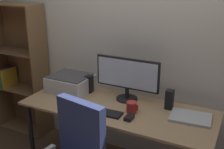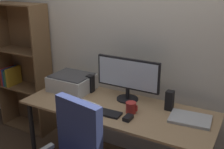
# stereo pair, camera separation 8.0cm
# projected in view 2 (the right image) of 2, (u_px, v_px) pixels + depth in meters

# --- Properties ---
(back_wall) EXTENTS (6.40, 0.10, 2.60)m
(back_wall) POSITION_uv_depth(u_px,v_px,m) (142.00, 34.00, 2.63)
(back_wall) COLOR silver
(back_wall) RESTS_ON ground
(desk) EXTENTS (1.69, 0.65, 0.74)m
(desk) POSITION_uv_depth(u_px,v_px,m) (117.00, 116.00, 2.44)
(desk) COLOR tan
(desk) RESTS_ON ground
(monitor) EXTENTS (0.60, 0.20, 0.40)m
(monitor) POSITION_uv_depth(u_px,v_px,m) (128.00, 76.00, 2.48)
(monitor) COLOR black
(monitor) RESTS_ON desk
(keyboard) EXTENTS (0.29, 0.12, 0.02)m
(keyboard) POSITION_uv_depth(u_px,v_px,m) (104.00, 112.00, 2.30)
(keyboard) COLOR black
(keyboard) RESTS_ON desk
(mouse) EXTENTS (0.06, 0.10, 0.03)m
(mouse) POSITION_uv_depth(u_px,v_px,m) (128.00, 118.00, 2.20)
(mouse) COLOR black
(mouse) RESTS_ON desk
(coffee_mug) EXTENTS (0.10, 0.09, 0.09)m
(coffee_mug) POSITION_uv_depth(u_px,v_px,m) (131.00, 108.00, 2.30)
(coffee_mug) COLOR #B72D28
(coffee_mug) RESTS_ON desk
(laptop) EXTENTS (0.34, 0.26, 0.02)m
(laptop) POSITION_uv_depth(u_px,v_px,m) (190.00, 119.00, 2.19)
(laptop) COLOR #B7BABC
(laptop) RESTS_ON desk
(speaker_left) EXTENTS (0.06, 0.07, 0.17)m
(speaker_left) POSITION_uv_depth(u_px,v_px,m) (90.00, 84.00, 2.70)
(speaker_left) COLOR black
(speaker_left) RESTS_ON desk
(speaker_right) EXTENTS (0.06, 0.07, 0.17)m
(speaker_right) POSITION_uv_depth(u_px,v_px,m) (170.00, 100.00, 2.34)
(speaker_right) COLOR black
(speaker_right) RESTS_ON desk
(printer) EXTENTS (0.40, 0.34, 0.16)m
(printer) POSITION_uv_depth(u_px,v_px,m) (72.00, 82.00, 2.75)
(printer) COLOR silver
(printer) RESTS_ON desk
(paper_sheet) EXTENTS (0.26, 0.33, 0.00)m
(paper_sheet) POSITION_uv_depth(u_px,v_px,m) (81.00, 108.00, 2.40)
(paper_sheet) COLOR white
(paper_sheet) RESTS_ON desk
(bookshelf) EXTENTS (0.66, 0.28, 1.54)m
(bookshelf) POSITION_uv_depth(u_px,v_px,m) (24.00, 69.00, 3.33)
(bookshelf) COLOR brown
(bookshelf) RESTS_ON ground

